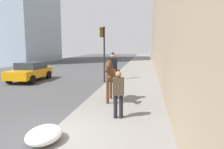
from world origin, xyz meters
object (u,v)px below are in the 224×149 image
at_px(pedestrian_greeting, 118,91).
at_px(traffic_light_near_curb, 103,45).
at_px(car_near_lane, 30,71).
at_px(mounted_horse_near, 112,74).

xyz_separation_m(pedestrian_greeting, traffic_light_near_curb, (7.92, 2.21, 1.60)).
distance_m(car_near_lane, traffic_light_near_curb, 5.97).
height_order(mounted_horse_near, traffic_light_near_curb, traffic_light_near_curb).
bearing_deg(traffic_light_near_curb, pedestrian_greeting, -164.40).
xyz_separation_m(car_near_lane, traffic_light_near_curb, (0.36, -5.63, 1.95)).
bearing_deg(car_near_lane, mounted_horse_near, 52.97).
bearing_deg(pedestrian_greeting, traffic_light_near_curb, 6.76).
distance_m(pedestrian_greeting, car_near_lane, 10.90).
bearing_deg(pedestrian_greeting, car_near_lane, 37.20).
bearing_deg(car_near_lane, traffic_light_near_curb, 93.08).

